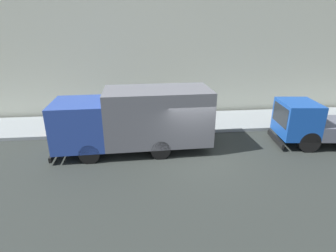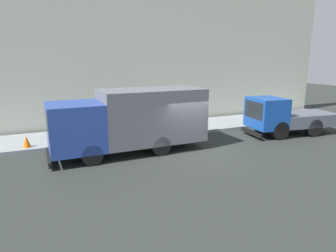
{
  "view_description": "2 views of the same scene",
  "coord_description": "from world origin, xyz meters",
  "px_view_note": "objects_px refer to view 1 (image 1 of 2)",
  "views": [
    {
      "loc": [
        -11.14,
        2.42,
        5.92
      ],
      "look_at": [
        1.32,
        1.13,
        1.17
      ],
      "focal_mm": 28.45,
      "sensor_mm": 36.0,
      "label": 1
    },
    {
      "loc": [
        -12.46,
        6.59,
        4.55
      ],
      "look_at": [
        1.08,
        0.82,
        1.18
      ],
      "focal_mm": 31.48,
      "sensor_mm": 36.0,
      "label": 2
    }
  ],
  "objects_px": {
    "large_utility_truck": "(136,118)",
    "small_flatbed_truck": "(320,124)",
    "street_sign_post": "(124,107)",
    "pedestrian_walking": "(120,111)",
    "traffic_cone_orange": "(51,128)"
  },
  "relations": [
    {
      "from": "large_utility_truck",
      "to": "small_flatbed_truck",
      "type": "xyz_separation_m",
      "value": [
        -0.31,
        -9.49,
        -0.57
      ]
    },
    {
      "from": "street_sign_post",
      "to": "small_flatbed_truck",
      "type": "bearing_deg",
      "value": -103.56
    },
    {
      "from": "small_flatbed_truck",
      "to": "pedestrian_walking",
      "type": "bearing_deg",
      "value": 77.61
    },
    {
      "from": "pedestrian_walking",
      "to": "traffic_cone_orange",
      "type": "bearing_deg",
      "value": 100.48
    },
    {
      "from": "large_utility_truck",
      "to": "street_sign_post",
      "type": "bearing_deg",
      "value": 16.55
    },
    {
      "from": "large_utility_truck",
      "to": "pedestrian_walking",
      "type": "height_order",
      "value": "large_utility_truck"
    },
    {
      "from": "large_utility_truck",
      "to": "traffic_cone_orange",
      "type": "relative_size",
      "value": 13.33
    },
    {
      "from": "large_utility_truck",
      "to": "pedestrian_walking",
      "type": "xyz_separation_m",
      "value": [
        3.23,
        1.0,
        -0.59
      ]
    },
    {
      "from": "small_flatbed_truck",
      "to": "pedestrian_walking",
      "type": "height_order",
      "value": "small_flatbed_truck"
    },
    {
      "from": "traffic_cone_orange",
      "to": "small_flatbed_truck",
      "type": "bearing_deg",
      "value": -100.29
    },
    {
      "from": "small_flatbed_truck",
      "to": "traffic_cone_orange",
      "type": "height_order",
      "value": "small_flatbed_truck"
    },
    {
      "from": "street_sign_post",
      "to": "pedestrian_walking",
      "type": "bearing_deg",
      "value": 15.45
    },
    {
      "from": "pedestrian_walking",
      "to": "traffic_cone_orange",
      "type": "height_order",
      "value": "pedestrian_walking"
    },
    {
      "from": "pedestrian_walking",
      "to": "street_sign_post",
      "type": "xyz_separation_m",
      "value": [
        -1.08,
        -0.3,
        0.51
      ]
    },
    {
      "from": "large_utility_truck",
      "to": "small_flatbed_truck",
      "type": "height_order",
      "value": "large_utility_truck"
    }
  ]
}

